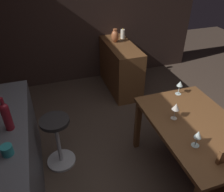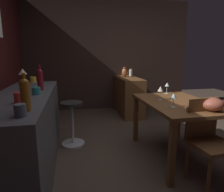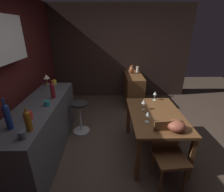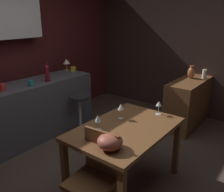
% 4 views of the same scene
% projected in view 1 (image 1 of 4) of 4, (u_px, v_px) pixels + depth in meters
% --- Properties ---
extents(ground_plane, '(9.00, 9.00, 0.00)m').
position_uv_depth(ground_plane, '(158.00, 176.00, 2.56)').
color(ground_plane, '#47382D').
extents(wall_side_right, '(0.10, 4.40, 2.60)m').
position_uv_depth(wall_side_right, '(79.00, 9.00, 3.77)').
color(wall_side_right, '#33231E').
rests_on(wall_side_right, ground_plane).
extents(dining_table, '(1.23, 0.82, 0.74)m').
position_uv_depth(dining_table, '(196.00, 131.00, 2.24)').
color(dining_table, brown).
rests_on(dining_table, ground_plane).
extents(kitchen_counter, '(2.10, 0.60, 0.90)m').
position_uv_depth(kitchen_counter, '(2.00, 190.00, 1.92)').
color(kitchen_counter, '#4C4C51').
rests_on(kitchen_counter, ground_plane).
extents(sideboard_cabinet, '(1.10, 0.44, 0.82)m').
position_uv_depth(sideboard_cabinet, '(120.00, 67.00, 3.94)').
color(sideboard_cabinet, brown).
rests_on(sideboard_cabinet, ground_plane).
extents(bar_stool, '(0.34, 0.34, 0.65)m').
position_uv_depth(bar_stool, '(58.00, 141.00, 2.54)').
color(bar_stool, '#262323').
rests_on(bar_stool, ground_plane).
extents(wine_glass_left, '(0.07, 0.07, 0.18)m').
position_uv_depth(wine_glass_left, '(176.00, 107.00, 2.18)').
color(wine_glass_left, silver).
rests_on(wine_glass_left, dining_table).
extents(wine_glass_right, '(0.07, 0.07, 0.16)m').
position_uv_depth(wine_glass_right, '(198.00, 135.00, 1.89)').
color(wine_glass_right, silver).
rests_on(wine_glass_right, dining_table).
extents(wine_glass_center, '(0.07, 0.07, 0.17)m').
position_uv_depth(wine_glass_center, '(180.00, 84.00, 2.56)').
color(wine_glass_center, silver).
rests_on(wine_glass_center, dining_table).
extents(wine_bottle_ruby, '(0.07, 0.07, 0.31)m').
position_uv_depth(wine_bottle_ruby, '(6.00, 115.00, 1.82)').
color(wine_bottle_ruby, maroon).
rests_on(wine_bottle_ruby, kitchen_counter).
extents(cup_teal, '(0.12, 0.08, 0.08)m').
position_uv_depth(cup_teal, '(7.00, 150.00, 1.64)').
color(cup_teal, teal).
rests_on(cup_teal, kitchen_counter).
extents(pillar_candle_tall, '(0.07, 0.07, 0.18)m').
position_uv_depth(pillar_candle_tall, '(123.00, 34.00, 3.92)').
color(pillar_candle_tall, white).
rests_on(pillar_candle_tall, sideboard_cabinet).
extents(vase_copper, '(0.13, 0.13, 0.22)m').
position_uv_depth(vase_copper, '(115.00, 36.00, 3.76)').
color(vase_copper, '#B26038').
rests_on(vase_copper, sideboard_cabinet).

